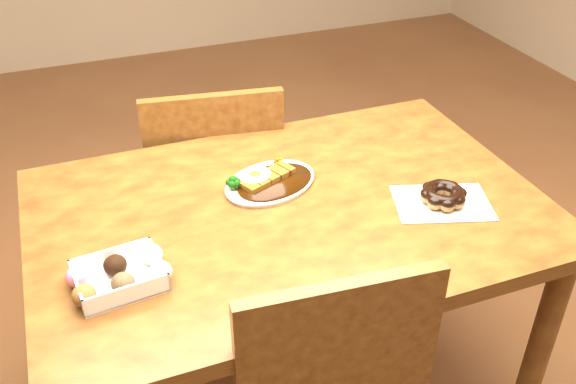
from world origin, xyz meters
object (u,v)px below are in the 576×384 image
object	(u,v)px
donut_box	(119,275)
pon_de_ring	(443,196)
katsu_curry_plate	(268,181)
table	(290,240)
chair_far	(215,190)

from	to	relation	value
donut_box	pon_de_ring	distance (m)	0.76
katsu_curry_plate	donut_box	world-z (taller)	same
pon_de_ring	donut_box	bearing A→B (deg)	-178.83
table	katsu_curry_plate	bearing A→B (deg)	98.98
chair_far	donut_box	xyz separation A→B (m)	(-0.36, -0.67, 0.30)
table	chair_far	world-z (taller)	chair_far
chair_far	pon_de_ring	world-z (taller)	chair_far
chair_far	table	bearing A→B (deg)	104.52
katsu_curry_plate	donut_box	size ratio (longest dim) A/B	1.39
table	katsu_curry_plate	size ratio (longest dim) A/B	4.23
donut_box	pon_de_ring	size ratio (longest dim) A/B	0.78
table	donut_box	xyz separation A→B (m)	(-0.42, -0.13, 0.12)
chair_far	pon_de_ring	distance (m)	0.82
donut_box	pon_de_ring	world-z (taller)	donut_box
katsu_curry_plate	donut_box	xyz separation A→B (m)	(-0.40, -0.24, 0.01)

